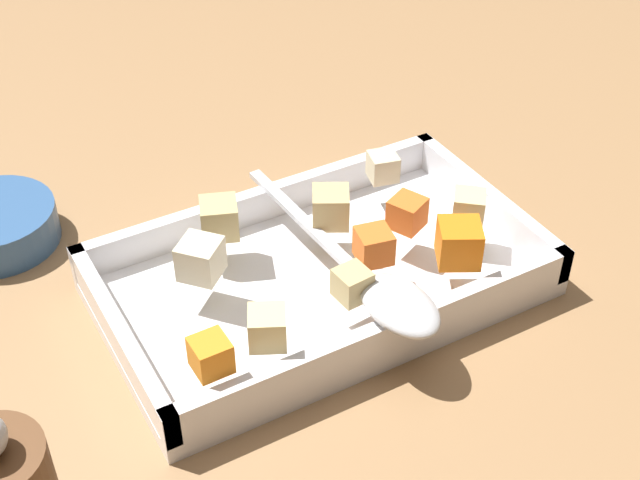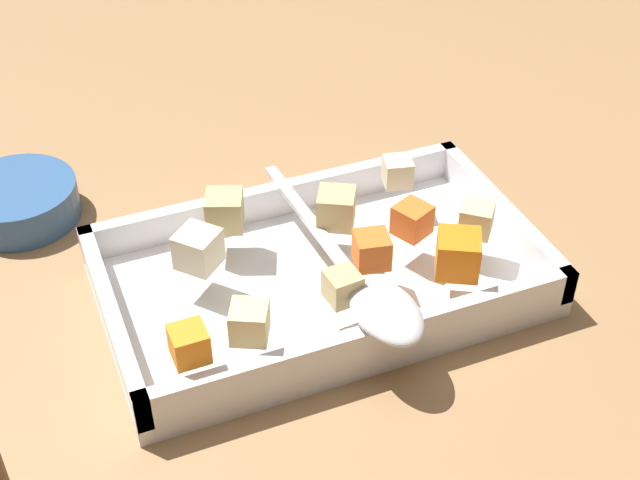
{
  "view_description": "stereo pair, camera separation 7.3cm",
  "coord_description": "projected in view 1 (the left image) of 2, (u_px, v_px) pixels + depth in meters",
  "views": [
    {
      "loc": [
        0.28,
        0.51,
        0.51
      ],
      "look_at": [
        -0.0,
        0.02,
        0.06
      ],
      "focal_mm": 50.24,
      "sensor_mm": 36.0,
      "label": 1
    },
    {
      "loc": [
        0.21,
        0.55,
        0.51
      ],
      "look_at": [
        -0.0,
        0.02,
        0.06
      ],
      "focal_mm": 50.24,
      "sensor_mm": 36.0,
      "label": 2
    }
  ],
  "objects": [
    {
      "name": "potato_chunk_far_left",
      "position": [
        200.0,
        258.0,
        0.7
      ],
      "size": [
        0.04,
        0.04,
        0.03
      ],
      "primitive_type": "cube",
      "rotation": [
        0.0,
        0.0,
        2.3
      ],
      "color": "beige",
      "rests_on": "baking_dish"
    },
    {
      "name": "baking_dish",
      "position": [
        320.0,
        279.0,
        0.75
      ],
      "size": [
        0.36,
        0.21,
        0.05
      ],
      "color": "silver",
      "rests_on": "ground_plane"
    },
    {
      "name": "carrot_chunk_front_center",
      "position": [
        211.0,
        355.0,
        0.62
      ],
      "size": [
        0.03,
        0.03,
        0.03
      ],
      "primitive_type": "cube",
      "rotation": [
        0.0,
        0.0,
        0.01
      ],
      "color": "orange",
      "rests_on": "baking_dish"
    },
    {
      "name": "carrot_chunk_far_right",
      "position": [
        459.0,
        243.0,
        0.71
      ],
      "size": [
        0.05,
        0.05,
        0.03
      ],
      "primitive_type": "cube",
      "rotation": [
        0.0,
        0.0,
        4.21
      ],
      "color": "orange",
      "rests_on": "baking_dish"
    },
    {
      "name": "potato_chunk_back_center",
      "position": [
        352.0,
        284.0,
        0.68
      ],
      "size": [
        0.03,
        0.03,
        0.02
      ],
      "primitive_type": "cube",
      "rotation": [
        0.0,
        0.0,
        4.81
      ],
      "color": "tan",
      "rests_on": "baking_dish"
    },
    {
      "name": "potato_chunk_mid_right",
      "position": [
        219.0,
        218.0,
        0.74
      ],
      "size": [
        0.04,
        0.04,
        0.03
      ],
      "primitive_type": "cube",
      "rotation": [
        0.0,
        0.0,
        1.21
      ],
      "color": "tan",
      "rests_on": "baking_dish"
    },
    {
      "name": "potato_chunk_corner_sw",
      "position": [
        267.0,
        328.0,
        0.64
      ],
      "size": [
        0.04,
        0.04,
        0.03
      ],
      "primitive_type": "cube",
      "rotation": [
        0.0,
        0.0,
        2.68
      ],
      "color": "#E0CC89",
      "rests_on": "baking_dish"
    },
    {
      "name": "carrot_chunk_mid_left",
      "position": [
        407.0,
        213.0,
        0.75
      ],
      "size": [
        0.04,
        0.04,
        0.03
      ],
      "primitive_type": "cube",
      "rotation": [
        0.0,
        0.0,
        3.57
      ],
      "color": "orange",
      "rests_on": "baking_dish"
    },
    {
      "name": "potato_chunk_corner_se",
      "position": [
        469.0,
        207.0,
        0.76
      ],
      "size": [
        0.04,
        0.04,
        0.03
      ],
      "primitive_type": "cube",
      "rotation": [
        0.0,
        0.0,
        2.44
      ],
      "color": "#E0CC89",
      "rests_on": "baking_dish"
    },
    {
      "name": "potato_chunk_near_right",
      "position": [
        383.0,
        166.0,
        0.81
      ],
      "size": [
        0.03,
        0.03,
        0.02
      ],
      "primitive_type": "cube",
      "rotation": [
        0.0,
        0.0,
        4.48
      ],
      "color": "beige",
      "rests_on": "baking_dish"
    },
    {
      "name": "ground_plane",
      "position": [
        308.0,
        278.0,
        0.78
      ],
      "size": [
        4.0,
        4.0,
        0.0
      ],
      "primitive_type": "plane",
      "color": "#936D47"
    },
    {
      "name": "potato_chunk_under_handle",
      "position": [
        331.0,
        207.0,
        0.75
      ],
      "size": [
        0.04,
        0.04,
        0.03
      ],
      "primitive_type": "cube",
      "rotation": [
        0.0,
        0.0,
        5.78
      ],
      "color": "tan",
      "rests_on": "baking_dish"
    },
    {
      "name": "carrot_chunk_corner_nw",
      "position": [
        374.0,
        246.0,
        0.72
      ],
      "size": [
        0.03,
        0.03,
        0.03
      ],
      "primitive_type": "cube",
      "rotation": [
        0.0,
        0.0,
        6.09
      ],
      "color": "orange",
      "rests_on": "baking_dish"
    },
    {
      "name": "serving_spoon",
      "position": [
        388.0,
        295.0,
        0.68
      ],
      "size": [
        0.05,
        0.26,
        0.02
      ],
      "rotation": [
        0.0,
        0.0,
        4.77
      ],
      "color": "silver",
      "rests_on": "baking_dish"
    }
  ]
}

